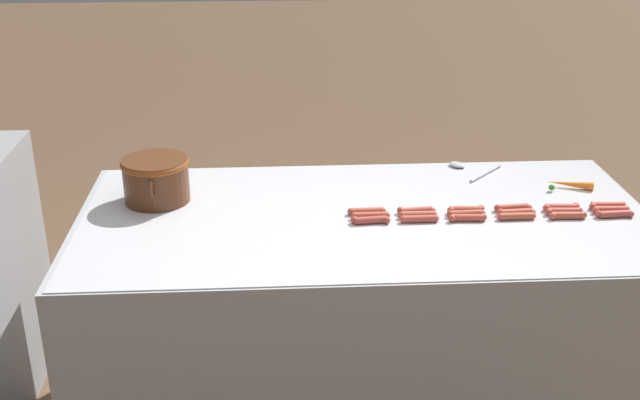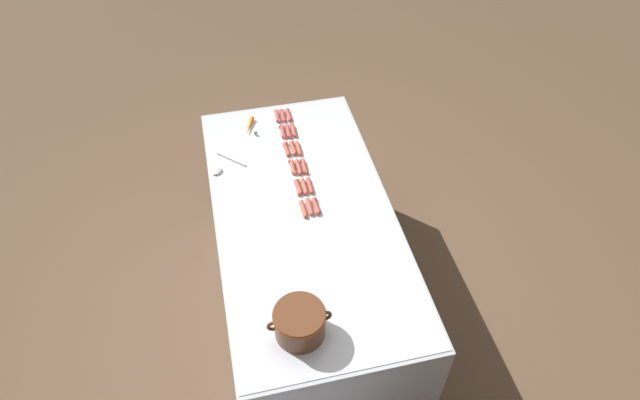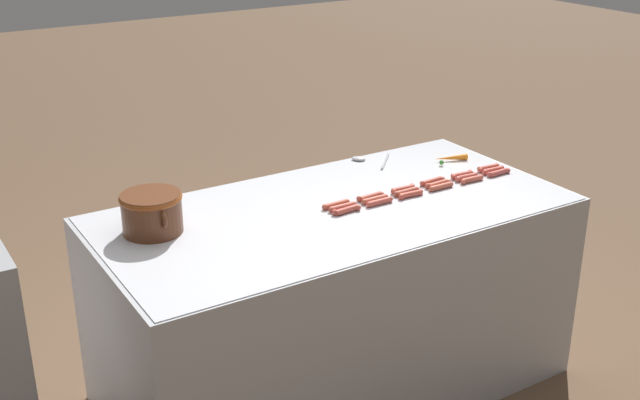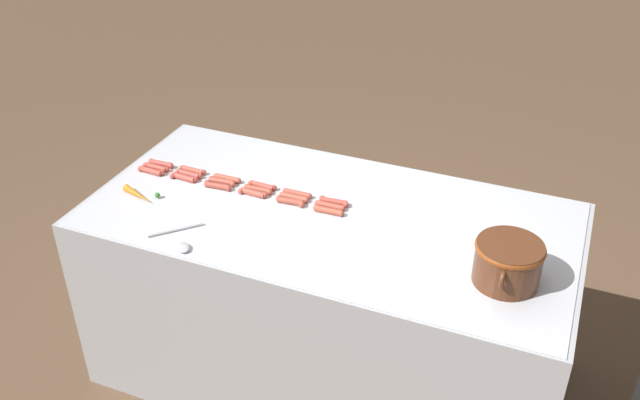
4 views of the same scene
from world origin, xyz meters
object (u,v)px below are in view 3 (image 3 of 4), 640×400
at_px(hot_dog_7, 466,177).
at_px(hot_dog_10, 375,199).
at_px(hot_dog_9, 406,192).
at_px(hot_dog_0, 499,173).
at_px(hot_dog_8, 438,184).
at_px(hot_dog_1, 472,179).
at_px(hot_dog_12, 489,168).
at_px(hot_dog_16, 370,197).
at_px(hot_dog_13, 462,175).
at_px(serving_spoon, 367,159).
at_px(hot_dog_4, 379,202).
at_px(hot_dog_6, 493,170).
at_px(hot_dog_17, 336,205).
at_px(hot_dog_3, 411,194).
at_px(hot_dog_14, 432,181).
at_px(carrot, 450,158).
at_px(hot_dog_2, 441,187).
at_px(hot_dog_5, 346,210).
at_px(bean_pot, 152,211).
at_px(hot_dog_15, 403,189).
at_px(hot_dog_11, 342,207).

relative_size(hot_dog_7, hot_dog_10, 1.00).
distance_m(hot_dog_7, hot_dog_9, 0.35).
relative_size(hot_dog_0, hot_dog_8, 1.00).
distance_m(hot_dog_1, hot_dog_12, 0.19).
xyz_separation_m(hot_dog_10, hot_dog_16, (0.03, -0.00, 0.00)).
relative_size(hot_dog_13, serving_spoon, 0.62).
bearing_deg(hot_dog_4, hot_dog_0, -90.10).
relative_size(hot_dog_6, hot_dog_17, 1.00).
bearing_deg(hot_dog_3, hot_dog_7, -84.45).
bearing_deg(hot_dog_14, hot_dog_13, -91.50).
bearing_deg(hot_dog_7, carrot, -23.22).
distance_m(hot_dog_4, hot_dog_13, 0.52).
height_order(serving_spoon, carrot, carrot).
relative_size(hot_dog_3, hot_dog_4, 1.00).
bearing_deg(hot_dog_10, hot_dog_1, -94.04).
distance_m(hot_dog_4, carrot, 0.67).
height_order(hot_dog_2, hot_dog_5, same).
height_order(hot_dog_9, carrot, carrot).
bearing_deg(carrot, hot_dog_12, -160.30).
bearing_deg(hot_dog_17, hot_dog_2, -97.85).
bearing_deg(hot_dog_13, hot_dog_7, 174.81).
height_order(hot_dog_0, bean_pot, bean_pot).
relative_size(hot_dog_7, hot_dog_15, 1.00).
bearing_deg(hot_dog_2, hot_dog_1, -91.10).
xyz_separation_m(hot_dog_4, hot_dog_14, (0.07, -0.35, 0.00)).
bearing_deg(hot_dog_0, hot_dog_4, 89.90).
bearing_deg(hot_dog_4, hot_dog_17, 67.64).
relative_size(hot_dog_3, hot_dog_9, 1.00).
bearing_deg(hot_dog_13, hot_dog_6, -100.48).
xyz_separation_m(hot_dog_5, bean_pot, (0.24, 0.75, 0.08)).
height_order(hot_dog_1, serving_spoon, hot_dog_1).
bearing_deg(hot_dog_11, hot_dog_14, -86.07).
height_order(hot_dog_4, serving_spoon, hot_dog_4).
bearing_deg(hot_dog_12, hot_dog_5, 94.74).
relative_size(hot_dog_3, carrot, 0.77).
distance_m(hot_dog_10, hot_dog_12, 0.69).
xyz_separation_m(hot_dog_10, hot_dog_13, (0.03, -0.52, 0.00)).
bearing_deg(bean_pot, hot_dog_5, -107.96).
height_order(hot_dog_1, hot_dog_13, same).
relative_size(hot_dog_9, carrot, 0.77).
relative_size(hot_dog_8, serving_spoon, 0.62).
distance_m(hot_dog_15, bean_pot, 1.11).
relative_size(hot_dog_16, carrot, 0.77).
relative_size(hot_dog_2, hot_dog_5, 1.00).
bearing_deg(hot_dog_9, hot_dog_12, -85.80).
distance_m(hot_dog_2, hot_dog_10, 0.34).
relative_size(hot_dog_3, hot_dog_5, 1.00).
bearing_deg(hot_dog_16, hot_dog_11, 100.65).
relative_size(hot_dog_2, hot_dog_9, 1.00).
height_order(hot_dog_8, hot_dog_17, same).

